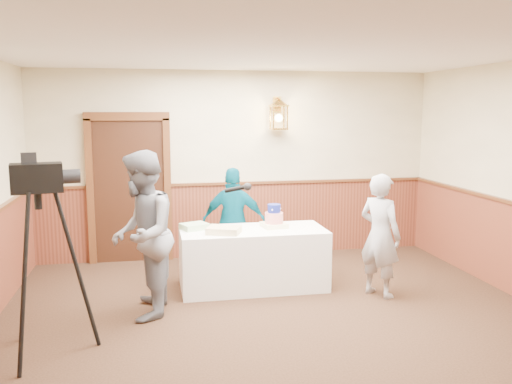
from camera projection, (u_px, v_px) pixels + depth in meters
ground at (297, 352)px, 5.01m from camera, size 7.00×7.00×0.00m
room_shell at (281, 183)px, 5.21m from camera, size 6.02×7.02×2.81m
display_table at (253, 259)px, 6.79m from camera, size 1.80×0.80×0.75m
tiered_cake at (274, 218)px, 6.83m from camera, size 0.33×0.33×0.30m
sheet_cake_yellow at (224, 230)px, 6.51m from camera, size 0.47×0.42×0.08m
sheet_cake_green at (194, 226)px, 6.73m from camera, size 0.38×0.35×0.07m
interviewer at (142, 235)px, 5.77m from camera, size 1.53×0.94×1.80m
baker at (380, 235)px, 6.45m from camera, size 0.59×0.65×1.49m
assistant_p at (234, 222)px, 7.29m from camera, size 0.92×0.55×1.46m
tv_camera_rig at (42, 270)px, 4.87m from camera, size 0.69×0.64×1.76m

